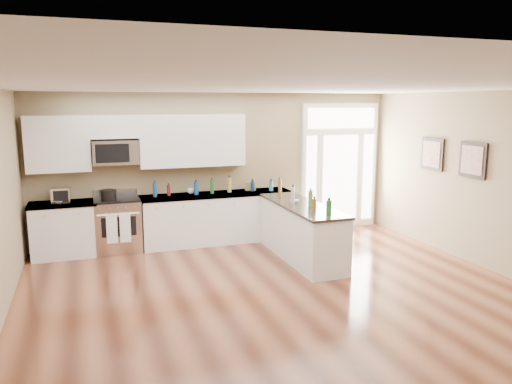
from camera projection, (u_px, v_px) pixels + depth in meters
ground at (307, 319)px, 6.12m from camera, size 8.00×8.00×0.00m
room_shell at (309, 181)px, 5.82m from camera, size 8.00×8.00×8.00m
back_cabinet_left at (64, 231)px, 8.55m from camera, size 1.10×0.66×0.94m
back_cabinet_right at (217, 219)px, 9.42m from camera, size 2.85×0.66×0.94m
peninsula_cabinet at (301, 233)px, 8.42m from camera, size 0.69×2.32×0.94m
upper_cabinet_left at (58, 144)px, 8.42m from camera, size 1.04×0.33×0.95m
upper_cabinet_right at (192, 141)px, 9.16m from camera, size 1.94×0.33×0.95m
upper_cabinet_short at (114, 127)px, 8.67m from camera, size 0.82×0.33×0.40m
microwave at (115, 152)px, 8.71m from camera, size 0.78×0.41×0.42m
entry_door at (339, 166)px, 10.39m from camera, size 1.70×0.10×2.60m
wall_art_near at (432, 154)px, 8.98m from camera, size 0.05×0.58×0.58m
wall_art_far at (473, 160)px, 8.05m from camera, size 0.05×0.58×0.58m
kitchen_range at (118, 225)px, 8.83m from camera, size 0.78×0.69×1.08m
stockpot at (109, 195)px, 8.59m from camera, size 0.27×0.27×0.20m
toaster_oven at (61, 195)px, 8.44m from camera, size 0.32×0.26×0.26m
cardboard_box at (251, 186)px, 9.66m from camera, size 0.24×0.21×0.16m
bowl_left at (59, 202)px, 8.40m from camera, size 0.26×0.26×0.05m
bowl_peninsula at (295, 201)px, 8.49m from camera, size 0.17×0.17×0.05m
cup_counter at (191, 191)px, 9.29m from camera, size 0.16×0.16×0.10m
counter_bottles at (247, 191)px, 8.85m from camera, size 2.37×2.42×0.31m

